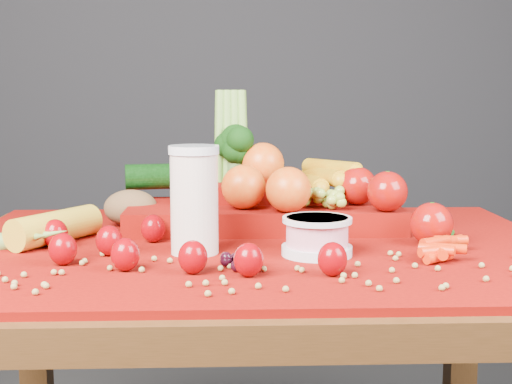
{
  "coord_description": "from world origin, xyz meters",
  "views": [
    {
      "loc": [
        -0.05,
        -1.21,
        1.02
      ],
      "look_at": [
        0.0,
        0.02,
        0.85
      ],
      "focal_mm": 50.0,
      "sensor_mm": 36.0,
      "label": 1
    }
  ],
  "objects_px": {
    "yogurt_bowl": "(317,235)",
    "table": "(256,303)",
    "produce_mound": "(273,196)",
    "milk_glass": "(194,196)"
  },
  "relations": [
    {
      "from": "yogurt_bowl",
      "to": "table",
      "type": "bearing_deg",
      "value": 136.58
    },
    {
      "from": "produce_mound",
      "to": "milk_glass",
      "type": "bearing_deg",
      "value": -122.57
    },
    {
      "from": "table",
      "to": "produce_mound",
      "type": "distance_m",
      "value": 0.23
    },
    {
      "from": "produce_mound",
      "to": "table",
      "type": "bearing_deg",
      "value": -103.8
    },
    {
      "from": "yogurt_bowl",
      "to": "produce_mound",
      "type": "distance_m",
      "value": 0.25
    },
    {
      "from": "table",
      "to": "milk_glass",
      "type": "bearing_deg",
      "value": -147.12
    },
    {
      "from": "milk_glass",
      "to": "yogurt_bowl",
      "type": "xyz_separation_m",
      "value": [
        0.2,
        -0.02,
        -0.06
      ]
    },
    {
      "from": "milk_glass",
      "to": "yogurt_bowl",
      "type": "distance_m",
      "value": 0.21
    },
    {
      "from": "table",
      "to": "milk_glass",
      "type": "relative_size",
      "value": 6.25
    },
    {
      "from": "table",
      "to": "produce_mound",
      "type": "relative_size",
      "value": 1.84
    }
  ]
}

